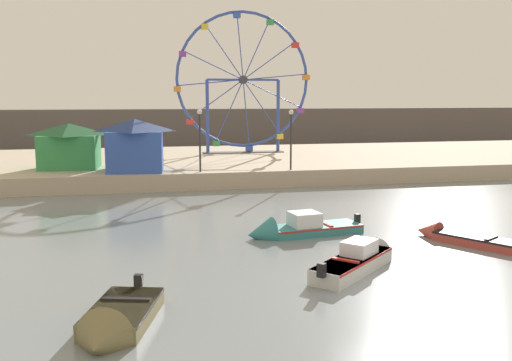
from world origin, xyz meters
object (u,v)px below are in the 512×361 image
Objects in this scene: motorboat_olive_wood at (114,324)px; motorboat_teal_painted at (293,229)px; carnival_booth_blue_tent at (135,144)px; motorboat_faded_red at (461,237)px; promenade_lamp_near at (291,131)px; promenade_lamp_far at (200,131)px; ferris_wheel_blue_frame at (243,82)px; motorboat_pale_grey at (362,258)px; carnival_booth_green_kiosk at (69,145)px.

motorboat_teal_painted is at bearing 157.01° from motorboat_olive_wood.
motorboat_olive_wood is 23.37m from carnival_booth_blue_tent.
motorboat_olive_wood reaches higher than motorboat_faded_red.
promenade_lamp_far is (-5.93, 0.22, 0.03)m from promenade_lamp_near.
motorboat_olive_wood is 0.34× the size of ferris_wheel_blue_frame.
promenade_lamp_near is at bearing 39.89° from motorboat_pale_grey.
promenade_lamp_far is at bearing -88.27° from motorboat_teal_painted.
carnival_booth_blue_tent reaches higher than motorboat_teal_painted.
motorboat_pale_grey is 1.15× the size of motorboat_olive_wood.
motorboat_olive_wood is 24.64m from promenade_lamp_near.
carnival_booth_blue_tent is at bearing 68.96° from motorboat_pale_grey.
carnival_booth_green_kiosk is at bearing 9.71° from motorboat_faded_red.
carnival_booth_blue_tent reaches higher than carnival_booth_green_kiosk.
carnival_booth_blue_tent is (-7.42, 19.29, 2.49)m from motorboat_pale_grey.
motorboat_olive_wood is 1.02× the size of promenade_lamp_near.
motorboat_teal_painted is (-6.30, 2.59, 0.06)m from motorboat_faded_red.
carnival_booth_green_kiosk is at bearing 164.97° from promenade_lamp_near.
carnival_booth_blue_tent is at bearing -130.88° from ferris_wheel_blue_frame.
motorboat_faded_red is 28.59m from ferris_wheel_blue_frame.
ferris_wheel_blue_frame reaches higher than motorboat_teal_painted.
promenade_lamp_near is (10.80, 21.88, 3.39)m from motorboat_olive_wood.
promenade_lamp_far reaches higher than promenade_lamp_near.
promenade_lamp_far is (4.02, -1.10, 0.85)m from carnival_booth_blue_tent.
motorboat_pale_grey is at bearing -79.42° from promenade_lamp_far.
promenade_lamp_near reaches higher than motorboat_faded_red.
motorboat_olive_wood is at bearing 42.45° from motorboat_teal_painted.
motorboat_olive_wood is at bearing -116.26° from promenade_lamp_near.
motorboat_pale_grey is at bearing -56.74° from carnival_booth_green_kiosk.
carnival_booth_blue_tent is at bearing 172.43° from promenade_lamp_near.
ferris_wheel_blue_frame is 2.97× the size of promenade_lamp_far.
motorboat_teal_painted is (-1.06, 4.88, -0.06)m from motorboat_pale_grey.
ferris_wheel_blue_frame reaches higher than motorboat_faded_red.
motorboat_faded_red is 18.42m from promenade_lamp_far.
promenade_lamp_far is (8.28, -3.59, 1.02)m from carnival_booth_green_kiosk.
ferris_wheel_blue_frame is at bearing 36.09° from carnival_booth_green_kiosk.
motorboat_olive_wood is (-8.26, -3.91, -0.09)m from motorboat_pale_grey.
motorboat_faded_red is at bearing 131.02° from motorboat_olive_wood.
motorboat_teal_painted is 1.23× the size of carnival_booth_green_kiosk.
motorboat_olive_wood is 22.89m from promenade_lamp_far.
ferris_wheel_blue_frame reaches higher than promenade_lamp_far.
motorboat_pale_grey is at bearing -93.28° from ferris_wheel_blue_frame.
motorboat_olive_wood is 11.37m from motorboat_teal_painted.
motorboat_faded_red is at bearing -48.19° from carnival_booth_blue_tent.
ferris_wheel_blue_frame is at bearing 179.87° from motorboat_olive_wood.
motorboat_teal_painted is at bearing -80.03° from promenade_lamp_far.
carnival_booth_blue_tent is at bearing -25.27° from carnival_booth_green_kiosk.
motorboat_pale_grey is 1.13× the size of carnival_booth_blue_tent.
promenade_lamp_near is 5.94m from promenade_lamp_far.
carnival_booth_blue_tent reaches higher than motorboat_olive_wood.
carnival_booth_green_kiosk is 9.09m from promenade_lamp_far.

